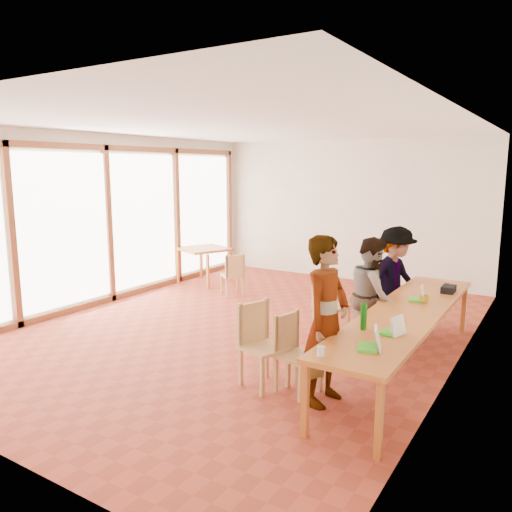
{
  "coord_description": "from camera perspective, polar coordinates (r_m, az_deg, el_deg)",
  "views": [
    {
      "loc": [
        3.99,
        -6.14,
        2.4
      ],
      "look_at": [
        0.1,
        0.1,
        1.1
      ],
      "focal_mm": 35.0,
      "sensor_mm": 36.0,
      "label": 1
    }
  ],
  "objects": [
    {
      "name": "window_wall",
      "position": [
        9.32,
        -16.57,
        4.07
      ],
      "size": [
        0.1,
        8.0,
        3.0
      ],
      "primitive_type": "cube",
      "color": "white",
      "rests_on": "ground"
    },
    {
      "name": "pink_phone",
      "position": [
        7.79,
        21.05,
        -2.83
      ],
      "size": [
        0.05,
        0.1,
        0.01
      ],
      "primitive_type": "cube",
      "color": "#EC5082",
      "rests_on": "communal_table"
    },
    {
      "name": "laptop_mid",
      "position": [
        5.24,
        15.5,
        -8.07
      ],
      "size": [
        0.25,
        0.27,
        0.2
      ],
      "rotation": [
        0.0,
        0.0,
        -0.27
      ],
      "color": "#3FD023",
      "rests_on": "communal_table"
    },
    {
      "name": "chair_far",
      "position": [
        7.36,
        8.0,
        -4.67
      ],
      "size": [
        0.47,
        0.47,
        0.47
      ],
      "rotation": [
        0.0,
        0.0,
        -0.15
      ],
      "color": "tan",
      "rests_on": "ground"
    },
    {
      "name": "green_bottle",
      "position": [
        5.3,
        12.2,
        -6.77
      ],
      "size": [
        0.07,
        0.07,
        0.28
      ],
      "primitive_type": "cylinder",
      "color": "#126413",
      "rests_on": "communal_table"
    },
    {
      "name": "person_mid",
      "position": [
        6.67,
        13.16,
        -4.42
      ],
      "size": [
        0.81,
        0.9,
        1.53
      ],
      "primitive_type": "imported",
      "rotation": [
        0.0,
        0.0,
        1.93
      ],
      "color": "gray",
      "rests_on": "ground"
    },
    {
      "name": "communal_table",
      "position": [
        6.14,
        16.71,
        -6.47
      ],
      "size": [
        0.8,
        4.0,
        0.75
      ],
      "color": "#C7642C",
      "rests_on": "ground"
    },
    {
      "name": "laptop_near",
      "position": [
        4.79,
        13.19,
        -9.66
      ],
      "size": [
        0.28,
        0.3,
        0.21
      ],
      "rotation": [
        0.0,
        0.0,
        0.32
      ],
      "color": "#3FD023",
      "rests_on": "communal_table"
    },
    {
      "name": "wall_back",
      "position": [
        10.93,
        10.46,
        5.14
      ],
      "size": [
        6.0,
        0.1,
        3.0
      ],
      "primitive_type": "cube",
      "color": "silver",
      "rests_on": "ground"
    },
    {
      "name": "laptop_far",
      "position": [
        6.62,
        18.18,
        -4.44
      ],
      "size": [
        0.23,
        0.25,
        0.19
      ],
      "rotation": [
        0.0,
        0.0,
        0.17
      ],
      "color": "#3FD023",
      "rests_on": "communal_table"
    },
    {
      "name": "person_near",
      "position": [
        5.15,
        8.04,
        -7.32
      ],
      "size": [
        0.46,
        0.67,
        1.75
      ],
      "primitive_type": "imported",
      "rotation": [
        0.0,
        0.0,
        1.5
      ],
      "color": "gray",
      "rests_on": "ground"
    },
    {
      "name": "chair_near",
      "position": [
        5.61,
        0.31,
        -8.97
      ],
      "size": [
        0.56,
        0.56,
        0.5
      ],
      "rotation": [
        0.0,
        0.0,
        -0.34
      ],
      "color": "tan",
      "rests_on": "ground"
    },
    {
      "name": "side_table",
      "position": [
        10.53,
        -5.96,
        0.51
      ],
      "size": [
        0.9,
        0.9,
        0.75
      ],
      "rotation": [
        0.0,
        0.0,
        -0.41
      ],
      "color": "#C7642C",
      "rests_on": "ground"
    },
    {
      "name": "chair_mid",
      "position": [
        5.49,
        4.16,
        -9.99
      ],
      "size": [
        0.48,
        0.48,
        0.45
      ],
      "rotation": [
        0.0,
        0.0,
        -0.23
      ],
      "color": "tan",
      "rests_on": "ground"
    },
    {
      "name": "black_pouch",
      "position": [
        7.19,
        21.14,
        -3.55
      ],
      "size": [
        0.16,
        0.26,
        0.09
      ],
      "primitive_type": "cube",
      "color": "black",
      "rests_on": "communal_table"
    },
    {
      "name": "ceiling",
      "position": [
        7.35,
        -1.12,
        14.87
      ],
      "size": [
        6.0,
        8.0,
        0.04
      ],
      "primitive_type": "cube",
      "color": "white",
      "rests_on": "wall_back"
    },
    {
      "name": "condiment_cup",
      "position": [
        5.24,
        15.51,
        -8.35
      ],
      "size": [
        0.08,
        0.08,
        0.06
      ],
      "primitive_type": "cylinder",
      "color": "white",
      "rests_on": "communal_table"
    },
    {
      "name": "chair_spare",
      "position": [
        9.39,
        -2.55,
        -1.66
      ],
      "size": [
        0.53,
        0.53,
        0.43
      ],
      "rotation": [
        0.0,
        0.0,
        2.49
      ],
      "color": "tan",
      "rests_on": "ground"
    },
    {
      "name": "chair_empty",
      "position": [
        7.69,
        14.44,
        -4.09
      ],
      "size": [
        0.53,
        0.53,
        0.49
      ],
      "rotation": [
        0.0,
        0.0,
        -0.26
      ],
      "color": "tan",
      "rests_on": "ground"
    },
    {
      "name": "ground",
      "position": [
        7.71,
        -1.05,
        -8.12
      ],
      "size": [
        8.0,
        8.0,
        0.0
      ],
      "primitive_type": "plane",
      "color": "#A03A26",
      "rests_on": "ground"
    },
    {
      "name": "wall_right",
      "position": [
        6.28,
        22.53,
        1.02
      ],
      "size": [
        0.1,
        8.0,
        3.0
      ],
      "primitive_type": "cube",
      "color": "silver",
      "rests_on": "ground"
    },
    {
      "name": "yellow_mug",
      "position": [
        6.55,
        18.66,
        -4.68
      ],
      "size": [
        0.12,
        0.12,
        0.09
      ],
      "primitive_type": "imported",
      "rotation": [
        0.0,
        0.0,
        -0.04
      ],
      "color": "gold",
      "rests_on": "communal_table"
    },
    {
      "name": "clear_glass",
      "position": [
        4.54,
        7.44,
        -10.76
      ],
      "size": [
        0.07,
        0.07,
        0.09
      ],
      "primitive_type": "cylinder",
      "color": "silver",
      "rests_on": "communal_table"
    },
    {
      "name": "person_far",
      "position": [
        7.56,
        15.57,
        -2.67
      ],
      "size": [
        0.91,
        1.16,
        1.57
      ],
      "primitive_type": "imported",
      "rotation": [
        0.0,
        0.0,
        1.21
      ],
      "color": "gray",
      "rests_on": "ground"
    }
  ]
}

